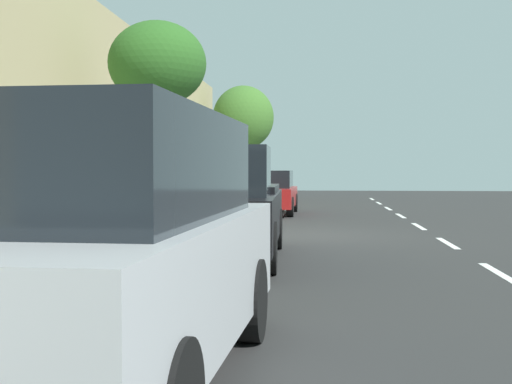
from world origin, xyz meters
name	(u,v)px	position (x,y,z in m)	size (l,w,h in m)	color
ground	(301,235)	(0.00, 0.00, 0.00)	(66.06, 66.06, 0.00)	#2A2A2A
sidewalk	(142,231)	(3.89, 0.00, 0.08)	(3.02, 41.29, 0.15)	#9BA1A1
curb_edge	(206,231)	(2.30, 0.00, 0.08)	(0.16, 41.29, 0.15)	gray
lane_stripe_centre	(431,234)	(-3.14, -0.64, 0.00)	(0.14, 40.00, 0.01)	white
lane_stripe_bike_edge	(267,235)	(0.83, 0.00, 0.00)	(0.12, 41.29, 0.01)	white
building_facade	(70,111)	(5.65, 0.00, 2.99)	(0.50, 41.29, 5.98)	tan
parked_sedan_red_nearest	(269,193)	(1.32, -7.46, 0.75)	(1.88, 4.42, 1.52)	maroon
parked_pickup_black_second	(221,208)	(1.27, 4.58, 0.90)	(2.15, 5.36, 1.95)	black
parked_suv_silver_mid	(102,247)	(1.13, 11.45, 1.03)	(2.12, 4.77, 1.99)	#B7BABF
bicycle_at_curb	(234,214)	(1.83, -1.69, 0.39)	(1.18, 1.39, 0.79)	black
cyclist_with_backpack	(228,187)	(2.05, -2.12, 1.08)	(0.55, 0.53, 1.76)	#C6B284
street_tree_near_cyclist	(243,118)	(3.42, -18.04, 4.13)	(3.08, 3.08, 5.61)	#4E3C29
street_tree_mid_block	(157,68)	(3.42, 0.25, 3.98)	(2.32, 2.32, 4.93)	brown
fire_hydrant	(76,246)	(2.73, 7.65, 0.58)	(0.22, 0.22, 0.84)	red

